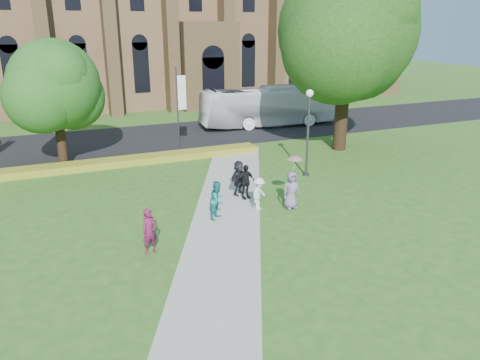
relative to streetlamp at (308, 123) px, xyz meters
name	(u,v)px	position (x,y,z in m)	size (l,w,h in m)	color
ground	(233,240)	(-7.50, -6.50, -3.30)	(160.00, 160.00, 0.00)	#325D1C
road	(139,139)	(-7.50, 13.50, -3.29)	(160.00, 10.00, 0.02)	black
footpath	(225,230)	(-7.50, -5.50, -3.28)	(3.20, 30.00, 0.04)	#B2B2A8
flower_hedge	(129,161)	(-9.50, 6.70, -3.07)	(18.00, 1.40, 0.45)	#B69424
streetlamp	(308,123)	(0.00, 0.00, 0.00)	(0.44, 0.44, 5.24)	#38383D
large_tree	(347,31)	(5.50, 4.50, 5.07)	(9.60, 9.60, 13.20)	#332114
street_tree_1	(54,85)	(-13.50, 8.00, 1.93)	(5.60, 5.60, 8.05)	#332114
banner_pole_0	(179,104)	(-5.39, 8.70, 0.09)	(0.70, 0.10, 6.00)	#38383D
tour_coach	(270,106)	(4.48, 13.96, -1.52)	(2.95, 12.61, 3.51)	silver
pedestrian_0	(150,231)	(-11.04, -6.36, -2.31)	(0.69, 0.45, 1.90)	maroon
pedestrian_1	(218,200)	(-7.30, -4.12, -2.33)	(0.90, 0.70, 1.85)	#197C7E
pedestrian_2	(259,194)	(-5.04, -3.91, -2.43)	(1.07, 0.62, 1.66)	silver
pedestrian_3	(245,182)	(-5.03, -2.22, -2.33)	(1.09, 0.45, 1.85)	black
pedestrian_4	(292,190)	(-3.46, -4.35, -2.31)	(0.93, 0.60, 1.90)	slate
pedestrian_5	(239,178)	(-5.11, -1.52, -2.31)	(1.76, 0.56, 1.90)	black
parasol	(295,164)	(-3.28, -4.25, -1.01)	(0.78, 0.78, 0.69)	#E6A2BE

